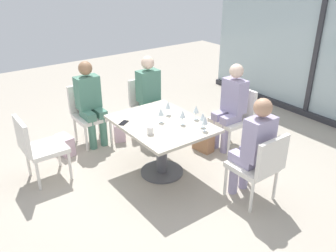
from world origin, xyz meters
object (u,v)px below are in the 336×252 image
dining_table_main (162,135)px  cell_phone_on_table (124,123)px  wine_glass_3 (196,109)px  wine_glass_5 (183,114)px  person_far_left (151,93)px  wine_glass_0 (168,105)px  chair_side_end (88,110)px  coffee_cup (150,130)px  chair_far_left (147,103)px  handbag_2 (203,142)px  chair_far_right (260,164)px  chair_front_left (37,145)px  person_side_end (90,100)px  wine_glass_1 (161,112)px  handbag_0 (119,130)px  chair_near_window (235,114)px  person_near_window (231,103)px  handbag_1 (65,145)px  person_far_right (254,144)px  wine_glass_4 (203,117)px  wine_glass_2 (205,120)px

dining_table_main → cell_phone_on_table: bearing=-123.1°
wine_glass_3 → wine_glass_5: same height
person_far_left → wine_glass_0: size_ratio=6.81×
chair_side_end → coffee_cup: bearing=2.2°
chair_far_left → handbag_2: bearing=17.4°
chair_far_right → wine_glass_3: 1.04m
chair_front_left → person_side_end: bearing=119.2°
wine_glass_1 → handbag_2: bearing=98.3°
handbag_0 → wine_glass_0: bearing=33.0°
chair_near_window → chair_far_right: 1.39m
chair_near_window → wine_glass_0: 1.18m
chair_far_left → chair_front_left: same height
cell_phone_on_table → person_near_window: bearing=48.8°
chair_far_right → handbag_2: size_ratio=2.90×
wine_glass_0 → handbag_1: bearing=-136.6°
handbag_1 → person_near_window: bearing=51.9°
person_far_left → person_near_window: 1.24m
person_side_end → cell_phone_on_table: bearing=-2.2°
handbag_0 → handbag_1: 0.86m
coffee_cup → wine_glass_1: bearing=123.5°
coffee_cup → handbag_2: size_ratio=0.30×
wine_glass_1 → handbag_1: bearing=-145.8°
chair_far_left → person_far_right: bearing=-0.0°
chair_near_window → wine_glass_0: bearing=-97.2°
person_side_end → wine_glass_4: (1.71, 0.67, 0.16)m
wine_glass_4 → wine_glass_5: bearing=-144.6°
dining_table_main → wine_glass_1: size_ratio=6.72×
person_far_left → chair_far_right: bearing=0.0°
chair_front_left → wine_glass_2: (1.25, 1.59, 0.37)m
handbag_1 → wine_glass_3: bearing=34.2°
person_far_left → person_near_window: size_ratio=1.00×
wine_glass_0 → dining_table_main: bearing=-55.4°
person_near_window → wine_glass_0: 1.03m
handbag_2 → person_far_right: bearing=-22.2°
wine_glass_3 → handbag_2: (-0.31, 0.43, -0.72)m
wine_glass_2 → coffee_cup: 0.64m
wine_glass_4 → wine_glass_5: (-0.20, -0.14, 0.00)m
wine_glass_3 → chair_far_left: bearing=174.8°
dining_table_main → chair_far_left: bearing=155.3°
dining_table_main → chair_far_left: size_ratio=1.43×
chair_front_left → handbag_2: bearing=73.7°
dining_table_main → coffee_cup: coffee_cup is taller
wine_glass_3 → cell_phone_on_table: bearing=-118.5°
chair_front_left → wine_glass_3: size_ratio=4.70×
chair_front_left → handbag_0: size_ratio=2.90×
chair_near_window → person_side_end: 2.13m
chair_far_left → handbag_1: 1.40m
chair_far_right → wine_glass_5: (-0.94, -0.35, 0.37)m
person_far_right → wine_glass_3: size_ratio=6.81×
chair_near_window → person_near_window: size_ratio=0.69×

